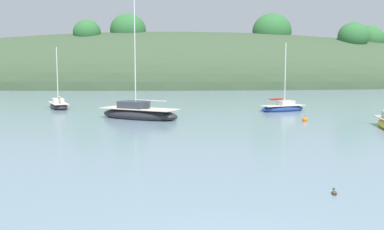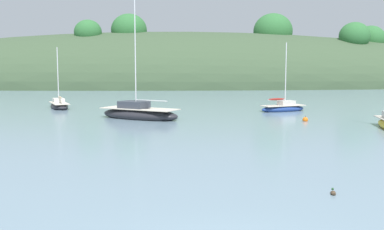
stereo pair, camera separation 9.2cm
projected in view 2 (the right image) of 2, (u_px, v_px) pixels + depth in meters
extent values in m
ellipsoid|color=#384C33|center=(178.00, 86.00, 95.41)|extent=(150.00, 36.00, 22.51)
ellipsoid|color=#2D6633|center=(129.00, 30.00, 91.72)|extent=(7.27, 6.61, 6.61)
ellipsoid|color=#2D6633|center=(354.00, 36.00, 89.88)|extent=(6.15, 5.59, 5.59)
ellipsoid|color=#2D6633|center=(88.00, 32.00, 88.01)|extent=(5.37, 4.88, 4.88)
ellipsoid|color=#2D6633|center=(371.00, 39.00, 93.90)|extent=(6.15, 5.59, 5.59)
ellipsoid|color=#2D6633|center=(273.00, 31.00, 94.70)|extent=(8.20, 7.46, 7.46)
ellipsoid|color=#232328|center=(59.00, 106.00, 46.34)|extent=(3.30, 5.01, 0.76)
cube|color=beige|center=(59.00, 103.00, 46.31)|extent=(3.03, 4.61, 0.06)
cube|color=silver|center=(59.00, 101.00, 46.62)|extent=(1.55, 1.80, 0.47)
cylinder|color=silver|center=(58.00, 75.00, 46.20)|extent=(0.09, 0.09, 5.71)
cylinder|color=silver|center=(60.00, 98.00, 45.56)|extent=(0.82, 1.87, 0.07)
ellipsoid|color=tan|center=(60.00, 97.00, 45.55)|extent=(0.91, 1.85, 0.20)
ellipsoid|color=navy|center=(283.00, 109.00, 43.58)|extent=(4.99, 3.19, 0.76)
cube|color=beige|center=(283.00, 106.00, 43.54)|extent=(4.59, 2.93, 0.06)
cube|color=beige|center=(286.00, 103.00, 43.67)|extent=(1.79, 1.52, 0.46)
cylinder|color=silver|center=(286.00, 74.00, 43.30)|extent=(0.09, 0.09, 6.03)
cylinder|color=silver|center=(277.00, 100.00, 43.18)|extent=(1.88, 0.77, 0.07)
ellipsoid|color=maroon|center=(277.00, 99.00, 43.17)|extent=(1.85, 0.87, 0.20)
ellipsoid|color=#232328|center=(140.00, 115.00, 37.55)|extent=(7.47, 5.79, 1.16)
cube|color=beige|center=(140.00, 109.00, 37.49)|extent=(6.87, 5.32, 0.06)
cube|color=#333842|center=(134.00, 105.00, 37.72)|extent=(2.80, 2.55, 0.60)
cylinder|color=silver|center=(135.00, 51.00, 37.12)|extent=(0.09, 0.09, 9.61)
cylinder|color=silver|center=(151.00, 101.00, 36.87)|extent=(2.65, 1.60, 0.07)
sphere|color=orange|center=(305.00, 120.00, 35.86)|extent=(0.44, 0.44, 0.44)
cylinder|color=black|center=(305.00, 116.00, 35.83)|extent=(0.04, 0.04, 0.10)
ellipsoid|color=#473828|center=(333.00, 193.00, 15.66)|extent=(0.24, 0.37, 0.16)
sphere|color=#1E4723|center=(333.00, 189.00, 15.79)|extent=(0.09, 0.09, 0.09)
cone|color=gold|center=(332.00, 189.00, 15.85)|extent=(0.04, 0.05, 0.04)
cone|color=#473828|center=(334.00, 194.00, 15.50)|extent=(0.08, 0.09, 0.08)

